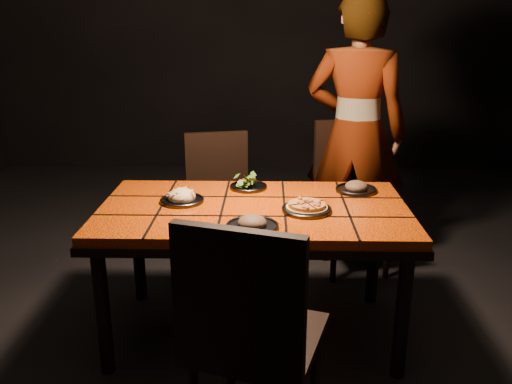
{
  "coord_description": "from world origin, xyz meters",
  "views": [
    {
      "loc": [
        0.08,
        -2.66,
        1.69
      ],
      "look_at": [
        0.01,
        0.02,
        0.82
      ],
      "focal_mm": 38.0,
      "sensor_mm": 36.0,
      "label": 1
    }
  ],
  "objects_px": {
    "dining_table": "(254,220)",
    "plate_pizza": "(307,208)",
    "chair_far_right": "(350,185)",
    "plate_pasta": "(182,198)",
    "diner": "(356,133)",
    "chair_near": "(249,331)",
    "chair_far_left": "(219,194)"
  },
  "relations": [
    {
      "from": "chair_near",
      "to": "chair_far_right",
      "type": "height_order",
      "value": "chair_near"
    },
    {
      "from": "chair_far_right",
      "to": "diner",
      "type": "bearing_deg",
      "value": 49.02
    },
    {
      "from": "chair_far_right",
      "to": "diner",
      "type": "height_order",
      "value": "diner"
    },
    {
      "from": "chair_far_right",
      "to": "plate_pasta",
      "type": "height_order",
      "value": "chair_far_right"
    },
    {
      "from": "diner",
      "to": "plate_pizza",
      "type": "distance_m",
      "value": 1.13
    },
    {
      "from": "dining_table",
      "to": "plate_pizza",
      "type": "xyz_separation_m",
      "value": [
        0.27,
        -0.07,
        0.1
      ]
    },
    {
      "from": "chair_far_left",
      "to": "diner",
      "type": "bearing_deg",
      "value": -4.29
    },
    {
      "from": "chair_far_left",
      "to": "plate_pizza",
      "type": "height_order",
      "value": "chair_far_left"
    },
    {
      "from": "plate_pasta",
      "to": "plate_pizza",
      "type": "bearing_deg",
      "value": -11.25
    },
    {
      "from": "dining_table",
      "to": "diner",
      "type": "height_order",
      "value": "diner"
    },
    {
      "from": "plate_pizza",
      "to": "diner",
      "type": "bearing_deg",
      "value": 69.28
    },
    {
      "from": "chair_far_left",
      "to": "diner",
      "type": "relative_size",
      "value": 0.51
    },
    {
      "from": "dining_table",
      "to": "plate_pasta",
      "type": "height_order",
      "value": "plate_pasta"
    },
    {
      "from": "chair_far_right",
      "to": "plate_pizza",
      "type": "distance_m",
      "value": 1.08
    },
    {
      "from": "dining_table",
      "to": "chair_near",
      "type": "height_order",
      "value": "chair_near"
    },
    {
      "from": "chair_far_left",
      "to": "chair_far_right",
      "type": "bearing_deg",
      "value": -6.69
    },
    {
      "from": "dining_table",
      "to": "chair_near",
      "type": "bearing_deg",
      "value": -89.39
    },
    {
      "from": "chair_far_right",
      "to": "plate_pasta",
      "type": "bearing_deg",
      "value": -150.54
    },
    {
      "from": "dining_table",
      "to": "chair_far_right",
      "type": "bearing_deg",
      "value": 55.37
    },
    {
      "from": "diner",
      "to": "plate_pasta",
      "type": "relative_size",
      "value": 8.03
    },
    {
      "from": "plate_pizza",
      "to": "plate_pasta",
      "type": "relative_size",
      "value": 1.2
    },
    {
      "from": "chair_near",
      "to": "plate_pizza",
      "type": "height_order",
      "value": "chair_near"
    },
    {
      "from": "chair_near",
      "to": "diner",
      "type": "bearing_deg",
      "value": -91.84
    },
    {
      "from": "chair_far_left",
      "to": "diner",
      "type": "distance_m",
      "value": 1.01
    },
    {
      "from": "chair_near",
      "to": "chair_far_right",
      "type": "relative_size",
      "value": 1.02
    },
    {
      "from": "dining_table",
      "to": "chair_near",
      "type": "xyz_separation_m",
      "value": [
        0.01,
        -0.93,
        -0.08
      ]
    },
    {
      "from": "chair_far_right",
      "to": "plate_pizza",
      "type": "bearing_deg",
      "value": -121.14
    },
    {
      "from": "dining_table",
      "to": "plate_pasta",
      "type": "xyz_separation_m",
      "value": [
        -0.38,
        0.06,
        0.1
      ]
    },
    {
      "from": "chair_far_left",
      "to": "plate_pasta",
      "type": "bearing_deg",
      "value": -112.64
    },
    {
      "from": "chair_near",
      "to": "chair_far_left",
      "type": "distance_m",
      "value": 1.78
    },
    {
      "from": "diner",
      "to": "plate_pizza",
      "type": "xyz_separation_m",
      "value": [
        -0.39,
        -1.04,
        -0.17
      ]
    },
    {
      "from": "chair_near",
      "to": "plate_pizza",
      "type": "distance_m",
      "value": 0.92
    }
  ]
}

